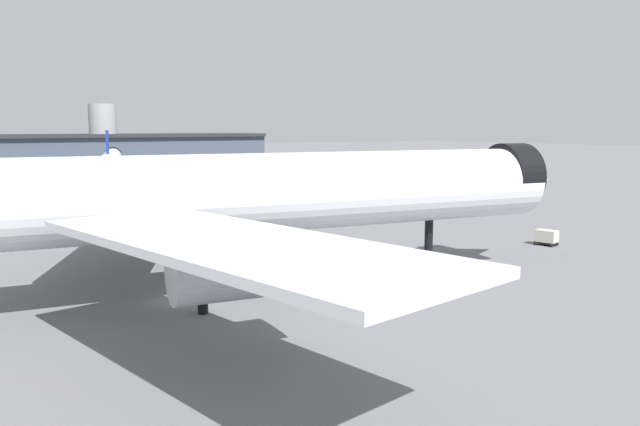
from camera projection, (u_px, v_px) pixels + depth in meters
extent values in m
plane|color=slate|center=(182.00, 300.00, 51.79)|extent=(900.00, 900.00, 0.00)
cylinder|color=silver|center=(227.00, 195.00, 51.28)|extent=(61.92, 14.76, 6.57)
cone|color=silver|center=(521.00, 181.00, 64.34)|extent=(8.03, 7.35, 6.44)
cylinder|color=black|center=(511.00, 177.00, 63.72)|extent=(3.82, 6.98, 6.64)
cube|color=silver|center=(132.00, 189.00, 64.74)|extent=(20.90, 29.25, 0.53)
cylinder|color=#B7BAC1|center=(154.00, 213.00, 62.68)|extent=(9.03, 4.74, 3.62)
cube|color=silver|center=(236.00, 244.00, 34.02)|extent=(14.66, 29.04, 0.53)
cylinder|color=#B7BAC1|center=(243.00, 269.00, 37.92)|extent=(9.03, 4.74, 3.62)
cylinder|color=black|center=(428.00, 247.00, 60.43)|extent=(0.79, 0.79, 5.26)
cylinder|color=black|center=(181.00, 262.00, 53.86)|extent=(0.79, 0.79, 5.26)
cylinder|color=black|center=(202.00, 279.00, 47.68)|extent=(0.79, 0.79, 5.26)
cylinder|color=white|center=(111.00, 160.00, 154.80)|extent=(16.42, 41.52, 4.59)
cone|color=white|center=(113.00, 157.00, 174.75)|extent=(5.76, 6.13, 4.50)
cone|color=white|center=(108.00, 165.00, 134.84)|extent=(5.89, 6.97, 4.36)
cylinder|color=black|center=(113.00, 155.00, 173.83)|extent=(5.03, 3.31, 4.64)
cube|color=white|center=(58.00, 164.00, 148.51)|extent=(19.35, 16.26, 0.37)
cylinder|color=#B7BAC1|center=(69.00, 170.00, 150.30)|extent=(4.10, 6.35, 2.52)
cube|color=white|center=(161.00, 163.00, 155.07)|extent=(19.04, 7.16, 0.37)
cylinder|color=#B7BAC1|center=(152.00, 169.00, 155.59)|extent=(4.10, 6.35, 2.52)
cube|color=navy|center=(108.00, 147.00, 137.54)|extent=(1.88, 4.96, 7.34)
cube|color=white|center=(84.00, 163.00, 135.80)|extent=(8.32, 5.78, 0.28)
cube|color=white|center=(132.00, 162.00, 138.55)|extent=(8.32, 5.78, 0.28)
cylinder|color=black|center=(113.00, 173.00, 168.12)|extent=(0.55, 0.55, 3.67)
cylinder|color=black|center=(101.00, 178.00, 152.68)|extent=(0.55, 0.55, 3.67)
cylinder|color=black|center=(122.00, 178.00, 154.02)|extent=(0.55, 0.55, 3.67)
cylinder|color=#939399|center=(103.00, 135.00, 232.42)|extent=(9.81, 9.81, 22.36)
cube|color=black|center=(546.00, 243.00, 75.78)|extent=(2.01, 2.68, 0.20)
cube|color=beige|center=(546.00, 236.00, 75.67)|extent=(2.01, 2.68, 1.40)
sphere|color=black|center=(557.00, 244.00, 75.67)|extent=(0.44, 0.44, 0.44)
sphere|color=black|center=(551.00, 245.00, 74.60)|extent=(0.44, 0.44, 0.44)
sphere|color=black|center=(541.00, 242.00, 76.98)|extent=(0.44, 0.44, 0.44)
sphere|color=black|center=(536.00, 243.00, 75.91)|extent=(0.44, 0.44, 0.44)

